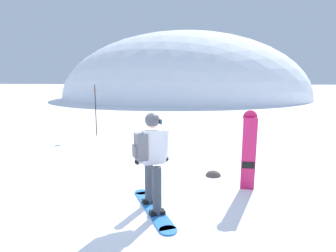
# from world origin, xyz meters

# --- Properties ---
(ground_plane) EXTENTS (300.00, 300.00, 0.00)m
(ground_plane) POSITION_xyz_m (0.00, 0.00, 0.00)
(ground_plane) COLOR white
(ridge_peak_main) EXTENTS (30.15, 27.14, 16.20)m
(ridge_peak_main) POSITION_xyz_m (-2.81, 31.27, 0.00)
(ridge_peak_main) COLOR white
(ridge_peak_main) RESTS_ON ground
(snowboarder_main) EXTENTS (1.06, 1.63, 1.71)m
(snowboarder_main) POSITION_xyz_m (0.40, -0.32, 0.92)
(snowboarder_main) COLOR blue
(snowboarder_main) RESTS_ON ground
(spare_snowboard) EXTENTS (0.28, 0.15, 1.66)m
(spare_snowboard) POSITION_xyz_m (2.15, 0.89, 0.84)
(spare_snowboard) COLOR #D11E5B
(spare_snowboard) RESTS_ON ground
(piste_marker_near) EXTENTS (0.20, 0.20, 2.10)m
(piste_marker_near) POSITION_xyz_m (-3.37, 5.87, 1.19)
(piste_marker_near) COLOR black
(piste_marker_near) RESTS_ON ground
(rock_dark) EXTENTS (0.36, 0.31, 0.25)m
(rock_dark) POSITION_xyz_m (1.45, 1.66, 0.00)
(rock_dark) COLOR #4C4742
(rock_dark) RESTS_ON ground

